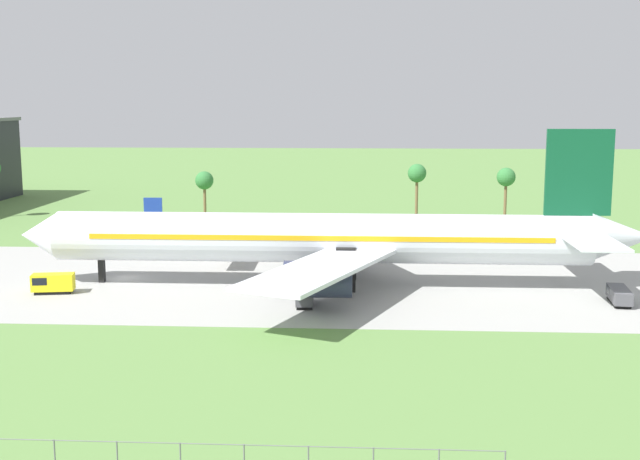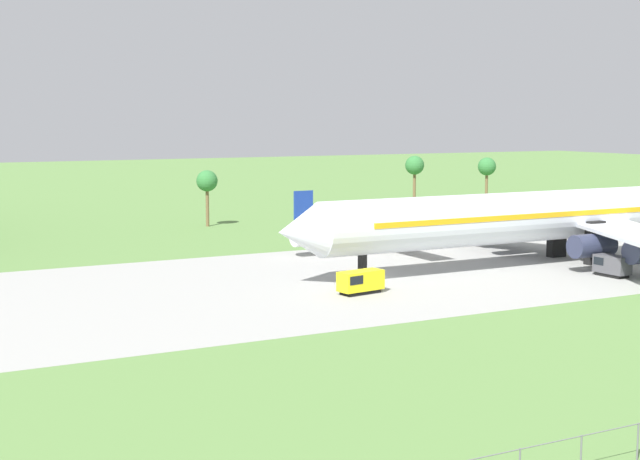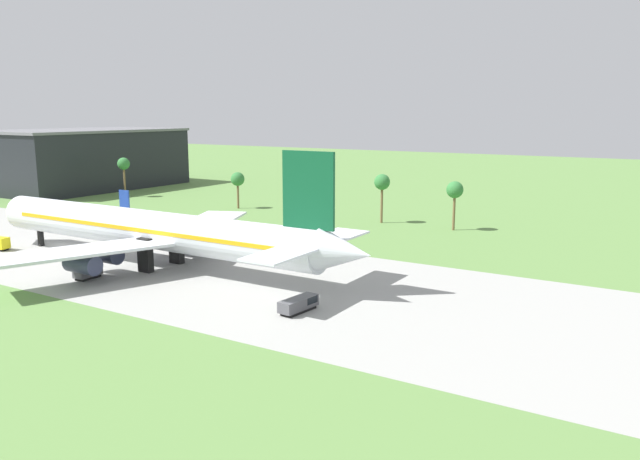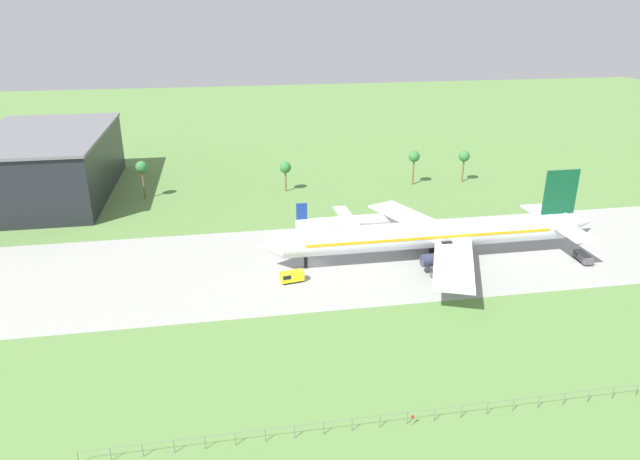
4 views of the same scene
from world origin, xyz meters
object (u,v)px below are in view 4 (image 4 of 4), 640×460
Objects in this scene: no_stopping_sign at (413,419)px; baggage_tug at (438,274)px; regional_aircraft at (350,222)px; catering_van at (291,277)px; terminal_building at (46,164)px; jet_airliner at (435,234)px; fuel_truck at (582,257)px.

baggage_tug is at bearing 64.88° from no_stopping_sign.
catering_van is (-18.49, -25.62, -1.58)m from regional_aircraft.
terminal_building reaches higher than regional_aircraft.
baggage_tug is 2.55× the size of no_stopping_sign.
no_stopping_sign is 141.52m from terminal_building.
jet_airliner reaches higher than regional_aircraft.
jet_airliner is 15.35× the size of catering_van.
jet_airliner reaches higher than fuel_truck.
catering_van is at bearing 179.26° from fuel_truck.
baggage_tug is at bearing -174.61° from fuel_truck.
catering_van is (-31.11, 4.28, -0.02)m from baggage_tug.
regional_aircraft reaches higher than baggage_tug.
jet_airliner is at bearing 66.84° from no_stopping_sign.
baggage_tug is at bearing -67.13° from regional_aircraft.
terminal_building reaches higher than fuel_truck.
no_stopping_sign is (-22.73, -53.14, -4.97)m from jet_airliner.
jet_airliner is 119.21m from terminal_building.
terminal_building is (-132.92, 72.68, 8.66)m from fuel_truck.
jet_airliner reaches higher than terminal_building.
jet_airliner is 34.88m from catering_van.
fuel_truck is at bearing -28.67° from terminal_building.
regional_aircraft is 4.65× the size of fuel_truck.
baggage_tug is 123.39m from terminal_building.
fuel_truck is at bearing -28.52° from regional_aircraft.
regional_aircraft is at bearing 128.88° from jet_airliner.
jet_airliner reaches higher than baggage_tug.
jet_airliner is 58.01m from no_stopping_sign.
fuel_truck is 0.10× the size of terminal_building.
baggage_tug is 31.40m from catering_van.
jet_airliner reaches higher than no_stopping_sign.
jet_airliner is at bearing -33.27° from terminal_building.
jet_airliner is 12.06m from baggage_tug.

